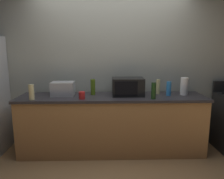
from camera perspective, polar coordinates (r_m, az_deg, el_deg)
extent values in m
plane|color=#A87F51|center=(3.19, 0.20, -19.32)|extent=(8.00, 8.00, 0.00)
cube|color=#9EA399|center=(3.58, -0.18, 6.74)|extent=(6.40, 0.10, 2.70)
cube|color=#B27F4C|center=(3.37, 0.00, -9.55)|extent=(2.80, 0.60, 0.86)
cube|color=#2D2B30|center=(3.25, 0.00, -2.08)|extent=(2.84, 0.64, 0.04)
cube|color=black|center=(3.28, 4.23, 0.78)|extent=(0.48, 0.34, 0.27)
cube|color=black|center=(3.10, 3.82, 0.23)|extent=(0.34, 0.01, 0.21)
cube|color=#B7BABF|center=(3.35, -13.03, 0.21)|extent=(0.34, 0.26, 0.21)
cylinder|color=white|center=(3.48, 18.82, 0.81)|extent=(0.12, 0.12, 0.27)
cylinder|color=beige|center=(3.17, -20.83, -0.69)|extent=(0.07, 0.07, 0.22)
cylinder|color=beige|center=(3.45, 12.26, 0.75)|extent=(0.07, 0.07, 0.23)
cylinder|color=#4C6B19|center=(3.32, -5.15, 0.68)|extent=(0.07, 0.07, 0.24)
cylinder|color=#1E3F19|center=(3.07, 11.10, -0.36)|extent=(0.07, 0.07, 0.24)
cylinder|color=#338CE5|center=(3.36, 14.98, 0.23)|extent=(0.07, 0.07, 0.22)
cylinder|color=red|center=(3.06, -8.08, -1.57)|extent=(0.09, 0.09, 0.11)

